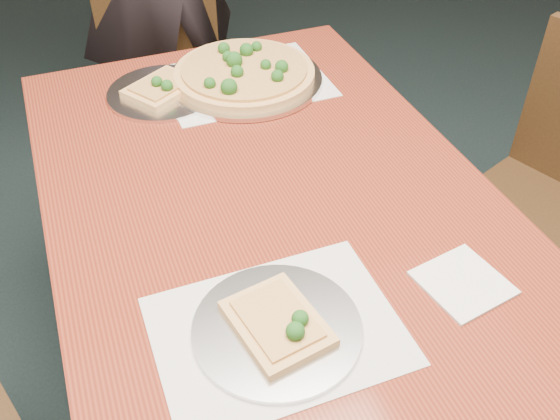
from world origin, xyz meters
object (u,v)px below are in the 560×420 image
object	(u,v)px
dining_table	(280,243)
slice_plate_far	(162,90)
slice_plate_near	(278,326)
pizza_pan	(244,74)
chair_far	(168,70)

from	to	relation	value
dining_table	slice_plate_far	world-z (taller)	slice_plate_far
slice_plate_far	slice_plate_near	bearing A→B (deg)	-89.68
slice_plate_near	slice_plate_far	world-z (taller)	slice_plate_near
pizza_pan	slice_plate_far	world-z (taller)	pizza_pan
pizza_pan	slice_plate_far	distance (m)	0.22
chair_far	pizza_pan	world-z (taller)	chair_far
chair_far	slice_plate_far	xyz separation A→B (m)	(-0.12, -0.56, 0.25)
slice_plate_near	pizza_pan	bearing A→B (deg)	75.13
slice_plate_near	slice_plate_far	xyz separation A→B (m)	(-0.00, 0.81, -0.00)
dining_table	slice_plate_far	bearing A→B (deg)	102.52
pizza_pan	slice_plate_near	size ratio (longest dim) A/B	1.45
dining_table	slice_plate_far	distance (m)	0.55
dining_table	slice_plate_near	distance (m)	0.32
chair_far	slice_plate_far	distance (m)	0.62
dining_table	slice_plate_far	xyz separation A→B (m)	(-0.12, 0.53, 0.10)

